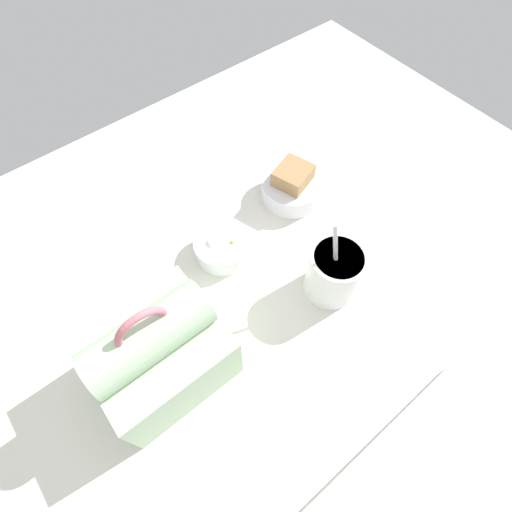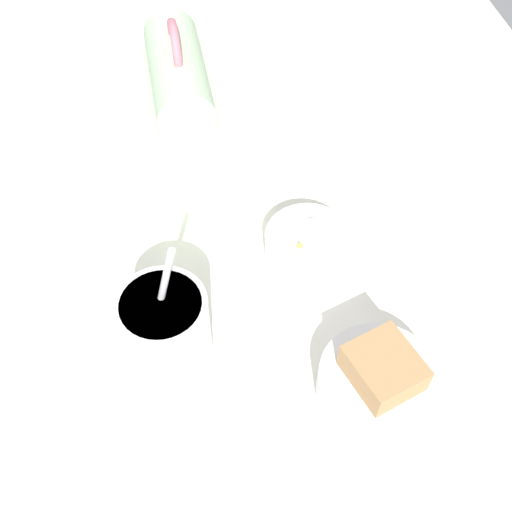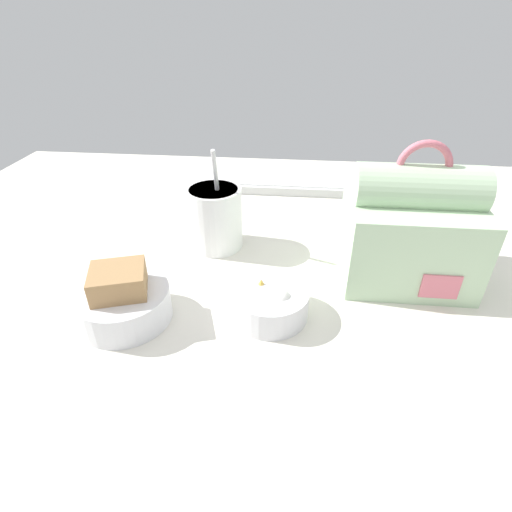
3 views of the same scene
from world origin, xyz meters
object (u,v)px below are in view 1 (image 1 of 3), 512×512
Objects in this scene: bento_bowl_sandwich at (292,186)px; bento_bowl_snacks at (223,247)px; lunch_bag at (158,352)px; soup_cup at (334,272)px; keyboard at (402,476)px.

bento_bowl_snacks is (19.14, 2.58, -0.74)cm from bento_bowl_sandwich.
lunch_bag is 30.85cm from soup_cup.
soup_cup is (-12.88, -27.80, 4.48)cm from keyboard.
bento_bowl_snacks is (10.58, -17.67, -3.36)cm from soup_cup.
bento_bowl_snacks is (-2.30, -45.47, 1.12)cm from keyboard.
lunch_bag is at bearing -62.58° from keyboard.
bento_bowl_sandwich is 1.19× the size of bento_bowl_snacks.
bento_bowl_sandwich is (-21.44, -48.06, 1.87)cm from keyboard.
keyboard is at bearing 65.15° from soup_cup.
bento_bowl_snacks is at bearing -92.89° from keyboard.
soup_cup is at bearing -114.85° from keyboard.
lunch_bag is 41.74cm from bento_bowl_sandwich.
keyboard is at bearing 65.95° from bento_bowl_sandwich.
lunch_bag reaches higher than keyboard.
lunch_bag is at bearing -10.59° from soup_cup.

